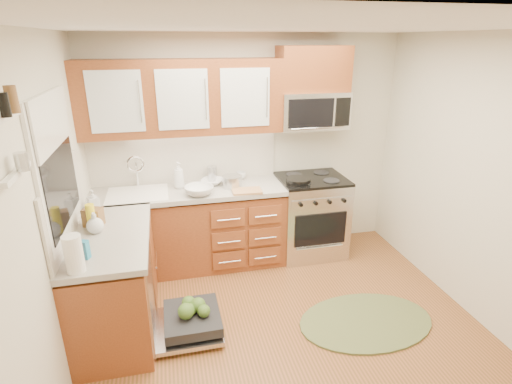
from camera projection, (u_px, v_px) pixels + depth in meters
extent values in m
plane|color=brown|center=(291.00, 339.00, 3.45)|extent=(3.50, 3.50, 0.00)
plane|color=white|center=(304.00, 27.00, 2.56)|extent=(3.50, 3.50, 0.00)
cube|color=beige|center=(248.00, 149.00, 4.59)|extent=(3.50, 0.04, 2.50)
cube|color=beige|center=(44.00, 230.00, 2.63)|extent=(0.04, 3.50, 2.50)
cube|color=beige|center=(493.00, 188.00, 3.37)|extent=(0.04, 3.50, 2.50)
cube|color=brown|center=(191.00, 231.00, 4.46)|extent=(2.05, 0.60, 0.85)
cube|color=brown|center=(115.00, 286.00, 3.47)|extent=(0.60, 1.25, 0.85)
cube|color=#A9A39A|center=(188.00, 191.00, 4.28)|extent=(2.07, 0.64, 0.05)
cube|color=#A9A39A|center=(109.00, 237.00, 3.30)|extent=(0.64, 1.27, 0.05)
cube|color=beige|center=(185.00, 156.00, 4.44)|extent=(2.05, 0.02, 0.57)
cube|color=beige|center=(65.00, 205.00, 3.13)|extent=(0.02, 1.25, 0.57)
cube|color=brown|center=(313.00, 69.00, 4.26)|extent=(0.76, 0.35, 0.47)
cube|color=white|center=(52.00, 120.00, 2.87)|extent=(0.02, 0.96, 0.40)
cube|color=white|center=(4.00, 118.00, 2.03)|extent=(0.04, 0.40, 0.03)
cube|color=white|center=(16.00, 174.00, 2.14)|extent=(0.04, 0.40, 0.03)
cylinder|color=black|center=(298.00, 180.00, 4.39)|extent=(0.33, 0.33, 0.05)
cylinder|color=silver|center=(232.00, 181.00, 4.32)|extent=(0.27, 0.27, 0.13)
cube|color=#9F7D49|center=(247.00, 191.00, 4.20)|extent=(0.32, 0.21, 0.02)
cylinder|color=silver|center=(212.00, 174.00, 4.49)|extent=(0.14, 0.14, 0.17)
cylinder|color=white|center=(74.00, 254.00, 2.71)|extent=(0.14, 0.14, 0.27)
cylinder|color=yellow|center=(91.00, 217.00, 3.33)|extent=(0.08, 0.08, 0.23)
cylinder|color=red|center=(73.00, 250.00, 2.81)|extent=(0.07, 0.07, 0.21)
cube|color=brown|center=(93.00, 217.00, 3.42)|extent=(0.18, 0.15, 0.15)
cube|color=teal|center=(83.00, 250.00, 2.90)|extent=(0.10, 0.08, 0.14)
imported|color=#999999|center=(212.00, 182.00, 4.42)|extent=(0.31, 0.31, 0.06)
imported|color=#999999|center=(199.00, 191.00, 4.11)|extent=(0.39, 0.39, 0.09)
imported|color=#999999|center=(241.00, 175.00, 4.58)|extent=(0.13, 0.13, 0.08)
imported|color=#999999|center=(179.00, 175.00, 4.26)|extent=(0.15, 0.15, 0.29)
imported|color=#999999|center=(93.00, 201.00, 3.69)|extent=(0.12, 0.13, 0.21)
imported|color=#999999|center=(95.00, 223.00, 3.29)|extent=(0.14, 0.14, 0.18)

